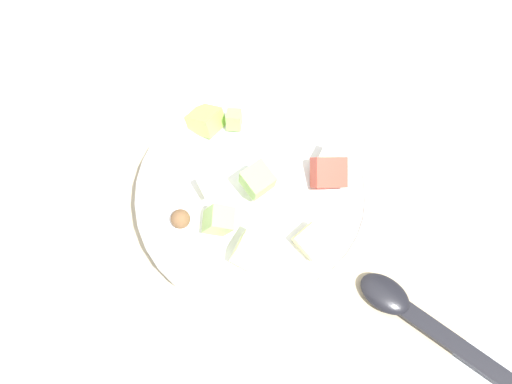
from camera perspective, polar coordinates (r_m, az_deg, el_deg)
The scene contains 4 objects.
ground_plane at distance 0.60m, azimuth -0.28°, elevation -2.48°, with size 2.40×2.40×0.00m, color silver.
placemat at distance 0.60m, azimuth -0.28°, elevation -2.37°, with size 0.50×0.35×0.01m, color tan.
salad_bowl at distance 0.57m, azimuth 0.02°, elevation -0.27°, with size 0.26×0.26×0.10m.
serving_spoon at distance 0.58m, azimuth 18.19°, elevation -13.54°, with size 0.24×0.08×0.01m.
Camera 1 is at (0.17, -0.14, 0.56)m, focal length 36.97 mm.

